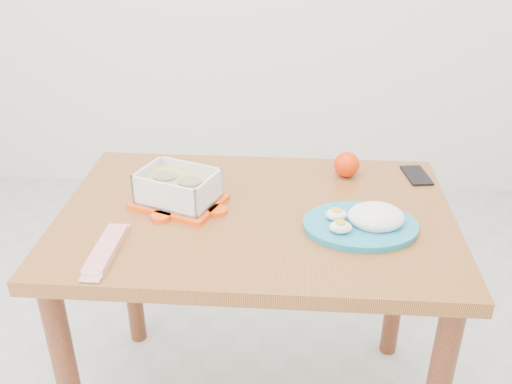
# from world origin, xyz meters

# --- Properties ---
(dining_table) EXTENTS (1.07, 0.72, 0.75)m
(dining_table) POSITION_xyz_m (0.10, 0.15, 0.64)
(dining_table) COLOR #AB6230
(dining_table) RESTS_ON ground
(food_container) EXTENTS (0.28, 0.25, 0.10)m
(food_container) POSITION_xyz_m (-0.12, 0.18, 0.80)
(food_container) COLOR #FF4807
(food_container) RESTS_ON dining_table
(orange_fruit) EXTENTS (0.08, 0.08, 0.08)m
(orange_fruit) POSITION_xyz_m (0.36, 0.38, 0.79)
(orange_fruit) COLOR #FA3405
(orange_fruit) RESTS_ON dining_table
(rice_plate) EXTENTS (0.29, 0.29, 0.08)m
(rice_plate) POSITION_xyz_m (0.38, 0.08, 0.78)
(rice_plate) COLOR teal
(rice_plate) RESTS_ON dining_table
(candy_bar) EXTENTS (0.06, 0.20, 0.02)m
(candy_bar) POSITION_xyz_m (-0.25, -0.07, 0.76)
(candy_bar) COLOR #BB0910
(candy_bar) RESTS_ON dining_table
(smartphone) EXTENTS (0.08, 0.14, 0.01)m
(smartphone) POSITION_xyz_m (0.57, 0.39, 0.75)
(smartphone) COLOR black
(smartphone) RESTS_ON dining_table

